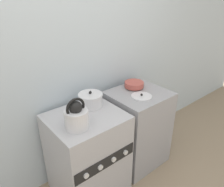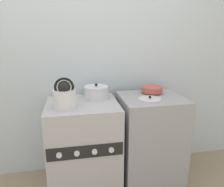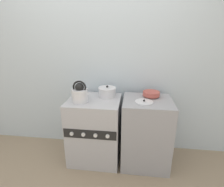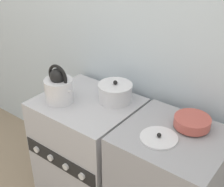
{
  "view_description": "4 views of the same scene",
  "coord_description": "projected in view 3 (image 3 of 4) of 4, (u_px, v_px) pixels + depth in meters",
  "views": [
    {
      "loc": [
        -0.84,
        -1.08,
        1.81
      ],
      "look_at": [
        0.32,
        0.31,
        0.93
      ],
      "focal_mm": 35.0,
      "sensor_mm": 36.0,
      "label": 1
    },
    {
      "loc": [
        -0.09,
        -1.56,
        1.42
      ],
      "look_at": [
        0.27,
        0.3,
        0.9
      ],
      "focal_mm": 35.0,
      "sensor_mm": 36.0,
      "label": 2
    },
    {
      "loc": [
        0.46,
        -1.66,
        1.59
      ],
      "look_at": [
        0.22,
        0.31,
        0.9
      ],
      "focal_mm": 28.0,
      "sensor_mm": 36.0,
      "label": 3
    },
    {
      "loc": [
        1.2,
        -1.01,
        1.87
      ],
      "look_at": [
        0.21,
        0.29,
        0.95
      ],
      "focal_mm": 50.0,
      "sensor_mm": 36.0,
      "label": 4
    }
  ],
  "objects": [
    {
      "name": "kettle",
      "position": [
        80.0,
        94.0,
        2.01
      ],
      "size": [
        0.23,
        0.19,
        0.26
      ],
      "color": "silver",
      "rests_on": "stove"
    },
    {
      "name": "counter",
      "position": [
        146.0,
        132.0,
        2.16
      ],
      "size": [
        0.57,
        0.53,
        0.86
      ],
      "color": "#99999E",
      "rests_on": "ground_plane"
    },
    {
      "name": "enamel_bowl",
      "position": [
        151.0,
        94.0,
        2.12
      ],
      "size": [
        0.2,
        0.2,
        0.07
      ],
      "color": "#B75147",
      "rests_on": "counter"
    },
    {
      "name": "stove",
      "position": [
        95.0,
        129.0,
        2.25
      ],
      "size": [
        0.63,
        0.58,
        0.83
      ],
      "color": "#B2B2B7",
      "rests_on": "ground_plane"
    },
    {
      "name": "wall_back",
      "position": [
        99.0,
        60.0,
        2.31
      ],
      "size": [
        7.0,
        0.06,
        2.5
      ],
      "color": "silver",
      "rests_on": "ground_plane"
    },
    {
      "name": "loose_pot_lid",
      "position": [
        144.0,
        102.0,
        1.95
      ],
      "size": [
        0.2,
        0.2,
        0.03
      ],
      "color": "silver",
      "rests_on": "counter"
    },
    {
      "name": "cooking_pot",
      "position": [
        107.0,
        92.0,
        2.2
      ],
      "size": [
        0.22,
        0.22,
        0.15
      ],
      "color": "silver",
      "rests_on": "stove"
    },
    {
      "name": "ground_plane",
      "position": [
        91.0,
        171.0,
        2.13
      ],
      "size": [
        12.0,
        12.0,
        0.0
      ],
      "primitive_type": "plane",
      "color": "gray"
    }
  ]
}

